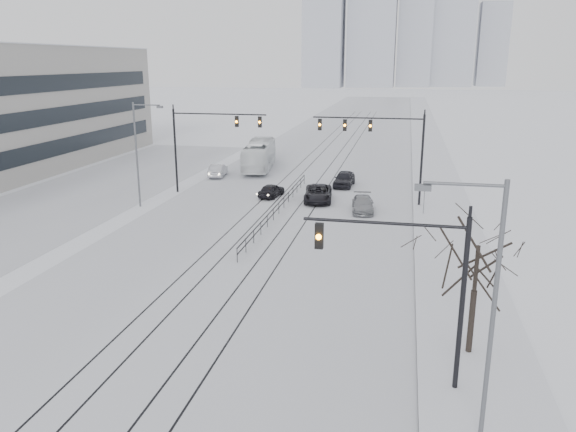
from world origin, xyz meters
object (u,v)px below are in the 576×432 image
(sedan_nb_right, at_px, (363,204))
(box_truck, at_px, (259,155))
(traffic_mast_near, at_px, (419,278))
(sedan_nb_front, at_px, (318,194))
(bare_tree, at_px, (477,257))
(sedan_sb_inner, at_px, (271,190))
(sedan_nb_far, at_px, (344,179))
(sedan_sb_outer, at_px, (218,171))

(sedan_nb_right, xyz_separation_m, box_truck, (-13.46, 16.97, 1.00))
(traffic_mast_near, bearing_deg, sedan_nb_front, 105.88)
(bare_tree, height_order, sedan_nb_right, bare_tree)
(sedan_sb_inner, bearing_deg, box_truck, -61.65)
(sedan_nb_right, bearing_deg, bare_tree, -80.51)
(traffic_mast_near, xyz_separation_m, sedan_nb_far, (-6.63, 35.78, -3.79))
(sedan_sb_inner, relative_size, sedan_nb_front, 0.71)
(sedan_sb_outer, xyz_separation_m, sedan_nb_far, (14.16, -2.10, 0.08))
(traffic_mast_near, xyz_separation_m, sedan_nb_right, (-4.00, 26.23, -3.92))
(sedan_sb_inner, xyz_separation_m, box_truck, (-4.65, 13.43, 1.01))
(sedan_sb_inner, bearing_deg, traffic_mast_near, 122.53)
(traffic_mast_near, relative_size, sedan_sb_inner, 1.88)
(sedan_sb_inner, relative_size, sedan_nb_right, 0.84)
(traffic_mast_near, distance_m, sedan_nb_right, 26.82)
(sedan_sb_inner, xyz_separation_m, sedan_nb_right, (8.81, -3.54, 0.01))
(sedan_nb_front, distance_m, box_truck, 16.93)
(sedan_sb_outer, relative_size, sedan_nb_far, 0.93)
(sedan_nb_far, height_order, box_truck, box_truck)
(bare_tree, xyz_separation_m, sedan_nb_front, (-10.67, 26.01, -3.76))
(traffic_mast_near, distance_m, bare_tree, 3.85)
(box_truck, bearing_deg, bare_tree, 108.44)
(sedan_nb_right, height_order, sedan_nb_far, sedan_nb_far)
(sedan_nb_right, relative_size, sedan_nb_far, 0.98)
(traffic_mast_near, xyz_separation_m, sedan_sb_inner, (-12.81, 29.77, -3.93))
(sedan_sb_inner, height_order, sedan_nb_front, sedan_nb_front)
(traffic_mast_near, height_order, box_truck, traffic_mast_near)
(sedan_nb_right, bearing_deg, sedan_sb_inner, 152.16)
(bare_tree, bearing_deg, sedan_sb_outer, 123.64)
(sedan_sb_outer, xyz_separation_m, sedan_nb_right, (16.79, -11.64, -0.05))
(bare_tree, xyz_separation_m, sedan_sb_inner, (-15.22, 26.76, -3.86))
(traffic_mast_near, relative_size, sedan_nb_front, 1.34)
(box_truck, bearing_deg, sedan_nb_far, 137.72)
(sedan_sb_outer, height_order, sedan_nb_front, sedan_nb_front)
(sedan_sb_outer, distance_m, sedan_nb_front, 15.35)
(traffic_mast_near, height_order, sedan_nb_far, traffic_mast_near)
(sedan_nb_front, relative_size, sedan_nb_far, 1.16)
(box_truck, bearing_deg, traffic_mast_near, 104.14)
(sedan_sb_outer, bearing_deg, box_truck, -128.92)
(sedan_nb_far, bearing_deg, traffic_mast_near, -76.44)
(bare_tree, relative_size, sedan_nb_far, 1.35)
(sedan_sb_outer, height_order, sedan_nb_right, sedan_sb_outer)
(sedan_nb_front, xyz_separation_m, sedan_nb_far, (1.63, 6.76, 0.04))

